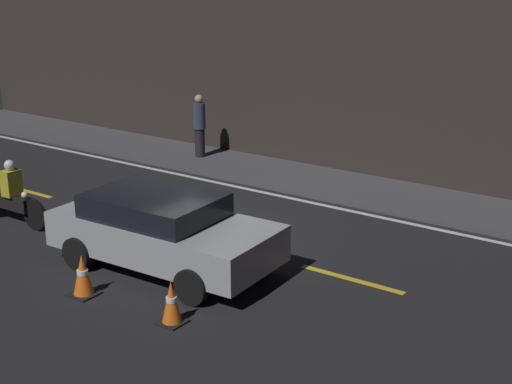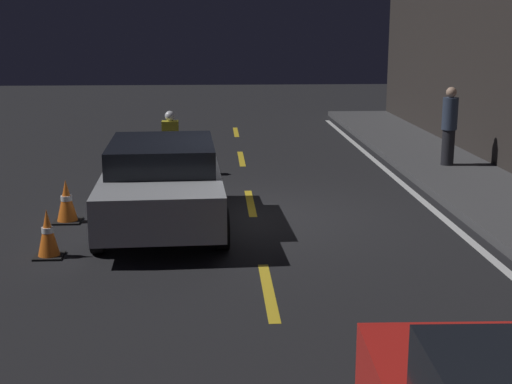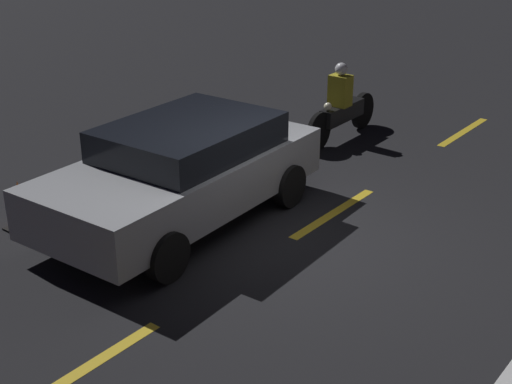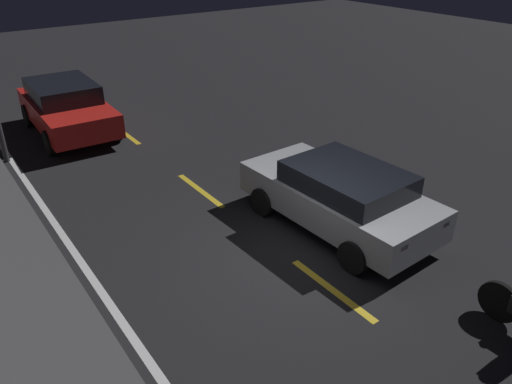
{
  "view_description": "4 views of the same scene",
  "coord_description": "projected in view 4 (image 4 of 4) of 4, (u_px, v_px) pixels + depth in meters",
  "views": [
    {
      "loc": [
        8.71,
        -10.31,
        5.25
      ],
      "look_at": [
        1.1,
        0.49,
        1.04
      ],
      "focal_mm": 50.0,
      "sensor_mm": 36.0,
      "label": 1
    },
    {
      "loc": [
        11.79,
        -0.63,
        3.21
      ],
      "look_at": [
        2.64,
        -0.1,
        1.06
      ],
      "focal_mm": 50.0,
      "sensor_mm": 36.0,
      "label": 2
    },
    {
      "loc": [
        6.81,
        4.72,
        4.27
      ],
      "look_at": [
        0.9,
        0.09,
        1.0
      ],
      "focal_mm": 50.0,
      "sensor_mm": 36.0,
      "label": 3
    },
    {
      "loc": [
        -5.74,
        4.99,
        5.47
      ],
      "look_at": [
        1.23,
        0.01,
        0.94
      ],
      "focal_mm": 35.0,
      "sensor_mm": 36.0,
      "label": 4
    }
  ],
  "objects": [
    {
      "name": "lane_dash_c",
      "position": [
        332.0,
        289.0,
        8.53
      ],
      "size": [
        2.0,
        0.14,
        0.01
      ],
      "color": "gold",
      "rests_on": "ground"
    },
    {
      "name": "lane_solid_kerb",
      "position": [
        131.0,
        334.0,
        7.58
      ],
      "size": [
        25.2,
        0.14,
        0.01
      ],
      "color": "silver",
      "rests_on": "ground"
    },
    {
      "name": "lane_dash_d",
      "position": [
        200.0,
        190.0,
        11.76
      ],
      "size": [
        2.0,
        0.14,
        0.01
      ],
      "color": "gold",
      "rests_on": "ground"
    },
    {
      "name": "traffic_cone_mid",
      "position": [
        339.0,
        168.0,
        12.07
      ],
      "size": [
        0.4,
        0.4,
        0.7
      ],
      "color": "black",
      "rests_on": "ground"
    },
    {
      "name": "lane_dash_e",
      "position": [
        125.0,
        134.0,
        15.0
      ],
      "size": [
        2.0,
        0.14,
        0.01
      ],
      "color": "gold",
      "rests_on": "ground"
    },
    {
      "name": "ground_plane",
      "position": [
        295.0,
        262.0,
        9.25
      ],
      "size": [
        56.0,
        56.0,
        0.0
      ],
      "primitive_type": "plane",
      "color": "black"
    },
    {
      "name": "hatchback_silver",
      "position": [
        340.0,
        195.0,
        10.0
      ],
      "size": [
        4.23,
        2.12,
        1.38
      ],
      "rotation": [
        0.0,
        0.0,
        0.04
      ],
      "color": "#9EA0A5",
      "rests_on": "ground"
    },
    {
      "name": "raised_curb",
      "position": [
        40.0,
        371.0,
        6.87
      ],
      "size": [
        28.0,
        2.14,
        0.15
      ],
      "color": "#424244",
      "rests_on": "ground"
    },
    {
      "name": "taxi_red",
      "position": [
        66.0,
        107.0,
        14.71
      ],
      "size": [
        4.37,
        2.13,
        1.52
      ],
      "rotation": [
        0.0,
        0.0,
        3.11
      ],
      "color": "red",
      "rests_on": "ground"
    },
    {
      "name": "traffic_cone_near",
      "position": [
        403.0,
        196.0,
        10.78
      ],
      "size": [
        0.44,
        0.44,
        0.72
      ],
      "color": "black",
      "rests_on": "ground"
    }
  ]
}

